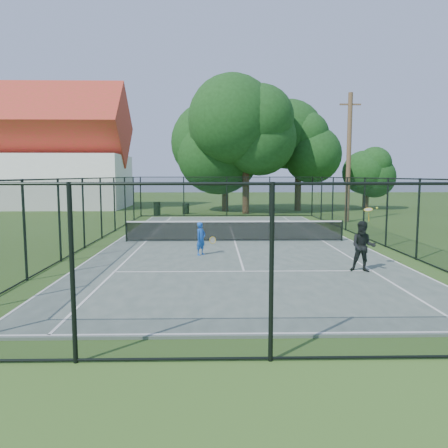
{
  "coord_description": "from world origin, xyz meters",
  "views": [
    {
      "loc": [
        -0.93,
        -20.01,
        3.1
      ],
      "look_at": [
        -0.56,
        -3.0,
        1.2
      ],
      "focal_mm": 35.0,
      "sensor_mm": 36.0,
      "label": 1
    }
  ],
  "objects_px": {
    "tennis_net": "(235,230)",
    "utility_pole": "(349,157)",
    "trash_bin_left": "(157,208)",
    "player_blue": "(201,239)",
    "trash_bin_right": "(186,209)",
    "player_black": "(363,246)"
  },
  "relations": [
    {
      "from": "tennis_net",
      "to": "utility_pole",
      "type": "bearing_deg",
      "value": 48.46
    },
    {
      "from": "trash_bin_left",
      "to": "player_blue",
      "type": "distance_m",
      "value": 18.02
    },
    {
      "from": "tennis_net",
      "to": "trash_bin_right",
      "type": "xyz_separation_m",
      "value": [
        -3.24,
        15.04,
        -0.14
      ]
    },
    {
      "from": "tennis_net",
      "to": "trash_bin_left",
      "type": "bearing_deg",
      "value": 111.09
    },
    {
      "from": "trash_bin_right",
      "to": "utility_pole",
      "type": "height_order",
      "value": "utility_pole"
    },
    {
      "from": "tennis_net",
      "to": "trash_bin_left",
      "type": "height_order",
      "value": "trash_bin_left"
    },
    {
      "from": "trash_bin_right",
      "to": "player_black",
      "type": "xyz_separation_m",
      "value": [
        7.0,
        -21.55,
        0.43
      ]
    },
    {
      "from": "trash_bin_right",
      "to": "utility_pole",
      "type": "relative_size",
      "value": 0.1
    },
    {
      "from": "trash_bin_left",
      "to": "utility_pole",
      "type": "xyz_separation_m",
      "value": [
        13.41,
        -5.09,
        3.78
      ]
    },
    {
      "from": "trash_bin_right",
      "to": "utility_pole",
      "type": "xyz_separation_m",
      "value": [
        11.21,
        -6.04,
        3.87
      ]
    },
    {
      "from": "trash_bin_right",
      "to": "player_blue",
      "type": "height_order",
      "value": "player_blue"
    },
    {
      "from": "trash_bin_left",
      "to": "utility_pole",
      "type": "height_order",
      "value": "utility_pole"
    },
    {
      "from": "tennis_net",
      "to": "trash_bin_right",
      "type": "distance_m",
      "value": 15.39
    },
    {
      "from": "player_black",
      "to": "player_blue",
      "type": "bearing_deg",
      "value": 149.79
    },
    {
      "from": "trash_bin_left",
      "to": "tennis_net",
      "type": "bearing_deg",
      "value": -68.91
    },
    {
      "from": "trash_bin_left",
      "to": "player_black",
      "type": "xyz_separation_m",
      "value": [
        9.19,
        -20.6,
        0.35
      ]
    },
    {
      "from": "tennis_net",
      "to": "player_blue",
      "type": "bearing_deg",
      "value": -112.63
    },
    {
      "from": "utility_pole",
      "to": "player_blue",
      "type": "height_order",
      "value": "utility_pole"
    },
    {
      "from": "utility_pole",
      "to": "player_black",
      "type": "distance_m",
      "value": 16.44
    },
    {
      "from": "trash_bin_left",
      "to": "player_black",
      "type": "height_order",
      "value": "player_black"
    },
    {
      "from": "trash_bin_left",
      "to": "player_black",
      "type": "bearing_deg",
      "value": -65.96
    },
    {
      "from": "player_blue",
      "to": "player_black",
      "type": "distance_m",
      "value": 6.03
    }
  ]
}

